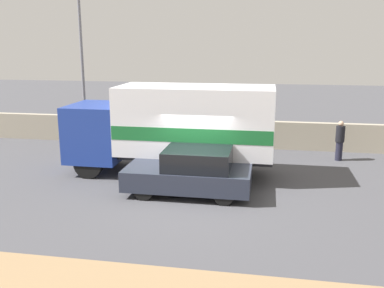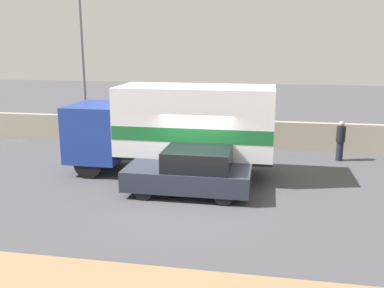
% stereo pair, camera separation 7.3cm
% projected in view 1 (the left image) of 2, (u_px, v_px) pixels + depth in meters
% --- Properties ---
extents(ground_plane, '(80.00, 80.00, 0.00)m').
position_uv_depth(ground_plane, '(190.00, 198.00, 13.80)').
color(ground_plane, '#47474C').
extents(stone_wall_backdrop, '(60.00, 0.35, 1.30)m').
position_uv_depth(stone_wall_backdrop, '(217.00, 133.00, 20.56)').
color(stone_wall_backdrop, '#A39984').
rests_on(stone_wall_backdrop, ground_plane).
extents(street_lamp, '(0.56, 0.28, 7.94)m').
position_uv_depth(street_lamp, '(81.00, 50.00, 20.24)').
color(street_lamp, slate).
rests_on(street_lamp, ground_plane).
extents(box_truck, '(7.67, 2.49, 3.35)m').
position_uv_depth(box_truck, '(176.00, 126.00, 15.90)').
color(box_truck, navy).
rests_on(box_truck, ground_plane).
extents(car_hatchback, '(4.12, 1.84, 1.54)m').
position_uv_depth(car_hatchback, '(191.00, 172.00, 13.99)').
color(car_hatchback, '#282D3D').
rests_on(car_hatchback, ground_plane).
extents(pedestrian, '(0.37, 0.37, 1.70)m').
position_uv_depth(pedestrian, '(340.00, 140.00, 18.03)').
color(pedestrian, '#1E1E2D').
rests_on(pedestrian, ground_plane).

